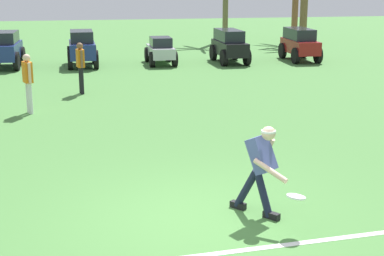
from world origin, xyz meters
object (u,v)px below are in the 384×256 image
(parked_car_slot_c, at_px, (82,47))
(frisbee_in_flight, at_px, (296,197))
(frisbee_thrower, at_px, (261,165))
(parked_car_slot_f, at_px, (300,43))
(teammate_near_sideline, at_px, (81,63))
(parked_car_slot_d, at_px, (161,50))
(parked_car_slot_e, at_px, (229,45))
(teammate_deep, at_px, (28,78))
(parked_car_slot_b, at_px, (6,49))

(parked_car_slot_c, bearing_deg, frisbee_in_flight, -79.93)
(frisbee_thrower, height_order, parked_car_slot_f, frisbee_thrower)
(frisbee_thrower, relative_size, teammate_near_sideline, 0.91)
(parked_car_slot_c, xyz_separation_m, parked_car_slot_f, (9.03, -0.04, -0.02))
(frisbee_in_flight, height_order, parked_car_slot_d, parked_car_slot_d)
(parked_car_slot_c, bearing_deg, parked_car_slot_e, -0.78)
(teammate_near_sideline, height_order, parked_car_slot_d, teammate_near_sideline)
(teammate_deep, height_order, parked_car_slot_c, teammate_deep)
(teammate_near_sideline, relative_size, parked_car_slot_d, 0.70)
(frisbee_thrower, height_order, parked_car_slot_d, frisbee_thrower)
(parked_car_slot_b, bearing_deg, frisbee_thrower, -70.72)
(frisbee_thrower, bearing_deg, teammate_deep, 117.68)
(frisbee_thrower, distance_m, parked_car_slot_e, 15.91)
(teammate_near_sideline, xyz_separation_m, teammate_deep, (-1.35, -2.40, 0.00))
(frisbee_thrower, height_order, parked_car_slot_e, frisbee_thrower)
(parked_car_slot_f, bearing_deg, parked_car_slot_d, 179.69)
(frisbee_in_flight, height_order, parked_car_slot_e, parked_car_slot_e)
(teammate_deep, relative_size, parked_car_slot_f, 0.65)
(frisbee_in_flight, bearing_deg, parked_car_slot_f, 69.39)
(parked_car_slot_b, bearing_deg, parked_car_slot_c, -2.33)
(teammate_deep, distance_m, parked_car_slot_e, 10.84)
(frisbee_thrower, height_order, teammate_deep, teammate_deep)
(frisbee_thrower, distance_m, parked_car_slot_c, 15.85)
(frisbee_thrower, bearing_deg, parked_car_slot_f, 67.57)
(teammate_near_sideline, bearing_deg, teammate_deep, -119.33)
(parked_car_slot_d, height_order, parked_car_slot_e, parked_car_slot_e)
(parked_car_slot_c, bearing_deg, teammate_deep, -99.85)
(parked_car_slot_e, bearing_deg, frisbee_thrower, -102.25)
(teammate_near_sideline, distance_m, parked_car_slot_e, 8.19)
(teammate_near_sideline, bearing_deg, parked_car_slot_c, 89.51)
(teammate_deep, xyz_separation_m, parked_car_slot_e, (7.37, 7.95, -0.22))
(parked_car_slot_e, relative_size, parked_car_slot_f, 1.01)
(teammate_near_sideline, xyz_separation_m, parked_car_slot_e, (6.02, 5.55, -0.22))
(parked_car_slot_d, bearing_deg, frisbee_thrower, -91.94)
(frisbee_thrower, relative_size, parked_car_slot_c, 0.60)
(frisbee_in_flight, xyz_separation_m, parked_car_slot_d, (0.22, 16.32, 0.02))
(parked_car_slot_f, bearing_deg, frisbee_in_flight, -110.61)
(frisbee_in_flight, xyz_separation_m, parked_car_slot_c, (-2.90, 16.33, 0.20))
(teammate_near_sideline, height_order, parked_car_slot_f, teammate_near_sideline)
(frisbee_in_flight, relative_size, parked_car_slot_c, 0.15)
(teammate_near_sideline, relative_size, parked_car_slot_c, 0.66)
(teammate_near_sideline, height_order, parked_car_slot_b, teammate_near_sideline)
(parked_car_slot_e, bearing_deg, parked_car_slot_d, 178.60)
(frisbee_in_flight, bearing_deg, parked_car_slot_b, 109.47)
(parked_car_slot_d, bearing_deg, parked_car_slot_e, -1.40)
(parked_car_slot_b, xyz_separation_m, parked_car_slot_e, (8.89, -0.20, -0.02))
(frisbee_in_flight, relative_size, parked_car_slot_b, 0.15)
(parked_car_slot_b, xyz_separation_m, parked_car_slot_c, (2.91, -0.12, 0.00))
(teammate_near_sideline, height_order, parked_car_slot_c, teammate_near_sideline)
(parked_car_slot_c, xyz_separation_m, parked_car_slot_d, (3.12, -0.01, -0.18))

